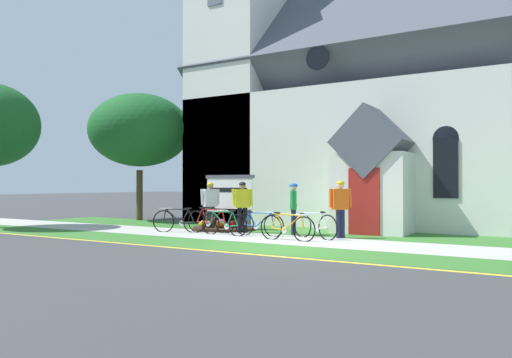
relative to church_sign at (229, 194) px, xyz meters
name	(u,v)px	position (x,y,z in m)	size (l,w,h in m)	color
ground	(343,234)	(4.12, 0.32, -1.26)	(140.00, 140.00, 0.00)	#3D3D3F
sidewalk_slab	(263,238)	(2.54, -1.99, -1.25)	(32.00, 2.26, 0.01)	#B7B5AD
grass_verge	(225,245)	(2.54, -4.01, -1.25)	(32.00, 1.77, 0.01)	#38722D
church_lawn	(301,231)	(2.54, 0.56, -1.25)	(24.00, 2.84, 0.01)	#38722D
curb_paint_stripe	(200,250)	(2.54, -5.04, -1.25)	(28.00, 0.16, 0.01)	yellow
church_building	(347,111)	(2.03, 6.28, 3.58)	(13.09, 11.21, 13.71)	silver
church_sign	(229,194)	(0.00, 0.00, 0.00)	(2.02, 0.12, 1.92)	#474C56
flower_bed	(225,227)	(-0.01, -0.29, -1.17)	(2.25, 2.25, 0.34)	#382319
bicycle_green	(315,226)	(3.91, -1.34, -0.87)	(1.69, 0.70, 0.83)	black
bicycle_blue	(259,224)	(2.06, -1.46, -0.89)	(1.75, 0.08, 0.78)	black
bicycle_red	(179,221)	(-0.74, -1.89, -0.87)	(1.72, 0.64, 0.84)	black
bicycle_orange	(211,221)	(0.22, -1.44, -0.87)	(1.80, 0.15, 0.85)	black
bicycle_yellow	(287,227)	(3.43, -2.20, -0.88)	(1.78, 0.12, 0.82)	black
bicycle_white	(224,224)	(1.08, -1.90, -0.89)	(1.77, 0.15, 0.82)	black
cyclist_in_white_jersey	(210,202)	(-0.23, -0.85, -0.28)	(0.43, 0.57, 1.66)	#2D2D33
cyclist_in_green_jersey	(293,205)	(2.91, -0.75, -0.31)	(0.38, 0.70, 1.62)	#191E38
cyclist_in_red_jersey	(340,204)	(4.49, -0.83, -0.26)	(0.58, 0.48, 1.70)	#191E38
cyclist_in_blue_jersey	(242,203)	(1.16, -0.97, -0.28)	(0.57, 0.47, 1.67)	black
yard_deciduous_tree	(140,130)	(-5.89, 1.61, 2.74)	(4.47, 4.47, 5.62)	#4C3823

